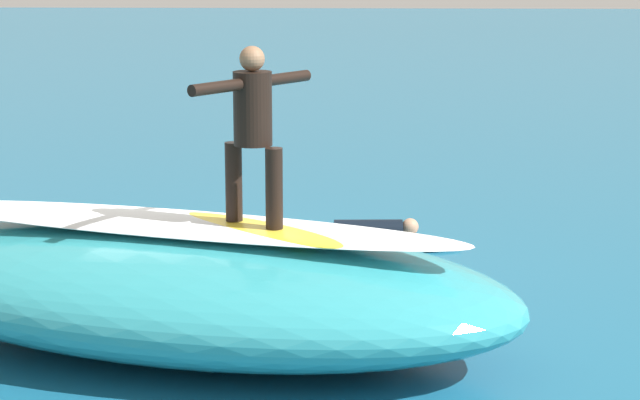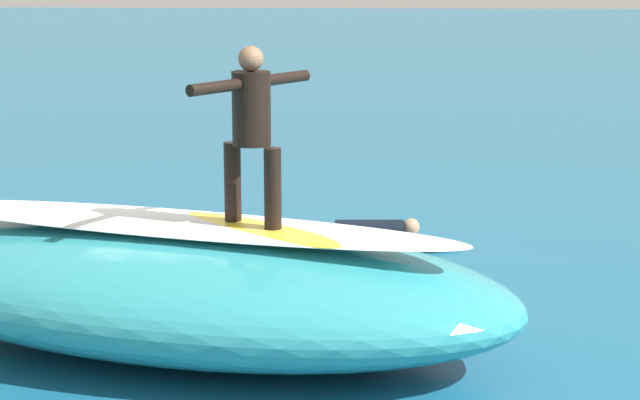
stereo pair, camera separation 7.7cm
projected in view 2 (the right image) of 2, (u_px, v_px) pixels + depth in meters
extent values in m
plane|color=#196084|center=(188.00, 278.00, 13.49)|extent=(120.00, 120.00, 0.00)
ellipsoid|color=teal|center=(181.00, 286.00, 11.16)|extent=(7.22, 4.78, 1.16)
ellipsoid|color=white|center=(180.00, 224.00, 11.03)|extent=(5.72, 2.58, 0.08)
ellipsoid|color=yellow|center=(253.00, 229.00, 10.79)|extent=(2.08, 1.72, 0.09)
cylinder|color=black|center=(233.00, 182.00, 10.85)|extent=(0.16, 0.16, 0.74)
cylinder|color=black|center=(273.00, 188.00, 10.55)|extent=(0.16, 0.16, 0.74)
cylinder|color=black|center=(251.00, 109.00, 10.55)|extent=(0.49, 0.49, 0.67)
sphere|color=#936B4C|center=(251.00, 59.00, 10.45)|extent=(0.23, 0.23, 0.23)
cylinder|color=black|center=(214.00, 88.00, 10.13)|extent=(0.44, 0.55, 0.11)
cylinder|color=black|center=(285.00, 78.00, 10.86)|extent=(0.44, 0.55, 0.11)
ellipsoid|color=silver|center=(369.00, 247.00, 14.76)|extent=(2.42, 0.67, 0.08)
cylinder|color=black|center=(369.00, 232.00, 14.72)|extent=(0.88, 0.36, 0.31)
sphere|color=tan|center=(411.00, 227.00, 14.71)|extent=(0.22, 0.22, 0.22)
cylinder|color=black|center=(306.00, 240.00, 14.64)|extent=(0.73, 0.18, 0.14)
cylinder|color=black|center=(307.00, 237.00, 14.82)|extent=(0.73, 0.18, 0.14)
ellipsoid|color=white|center=(117.00, 229.00, 15.54)|extent=(0.68, 0.78, 0.14)
ellipsoid|color=white|center=(277.00, 264.00, 13.87)|extent=(1.36, 1.36, 0.12)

